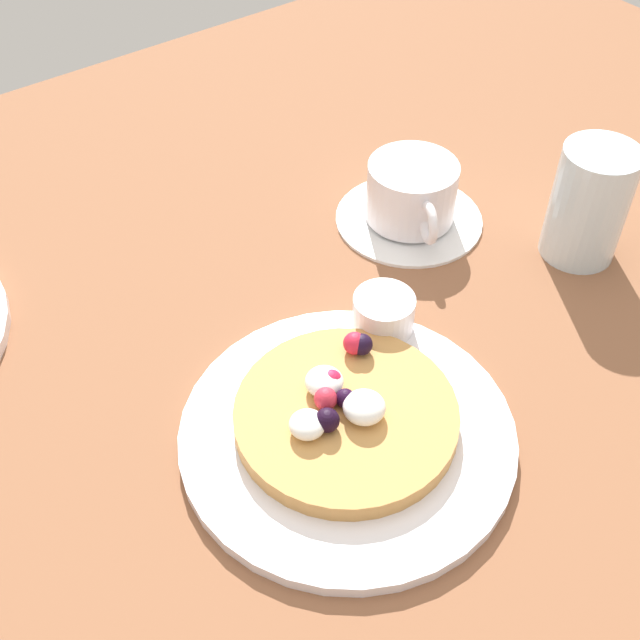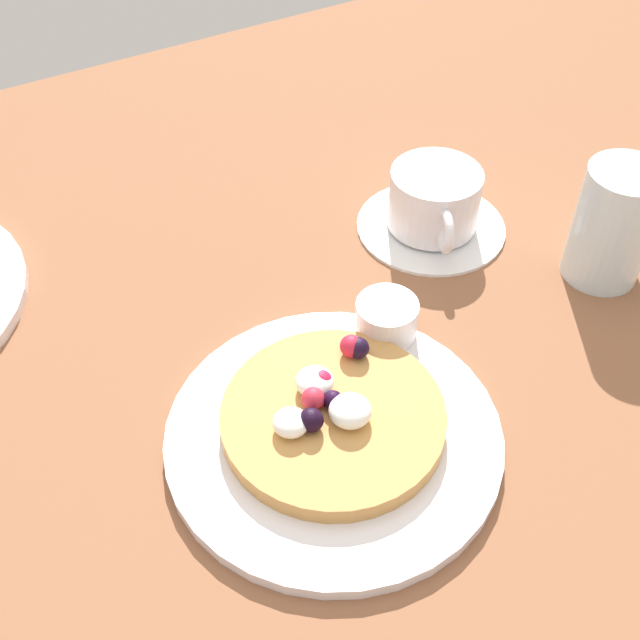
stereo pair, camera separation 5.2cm
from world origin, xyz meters
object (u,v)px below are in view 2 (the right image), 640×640
syrup_ramekin (386,318)px  water_glass (613,225)px  pancake_plate (334,436)px  coffee_saucer (431,225)px  coffee_cup (435,199)px

syrup_ramekin → water_glass: bearing=-6.5°
syrup_ramekin → water_glass: (21.55, -2.44, 2.69)cm
pancake_plate → water_glass: size_ratio=2.29×
pancake_plate → syrup_ramekin: (8.82, 6.58, 2.20)cm
coffee_saucer → water_glass: water_glass is taller
pancake_plate → coffee_cup: coffee_cup is taller
coffee_cup → water_glass: bearing=-52.8°
coffee_saucer → coffee_cup: bearing=-115.2°
water_glass → coffee_cup: bearing=127.2°
syrup_ramekin → water_glass: water_glass is taller
pancake_plate → water_glass: (30.37, 4.13, 4.89)cm
coffee_saucer → coffee_cup: coffee_cup is taller
coffee_saucer → coffee_cup: 3.28cm
coffee_saucer → water_glass: size_ratio=1.31×
coffee_saucer → coffee_cup: size_ratio=1.29×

